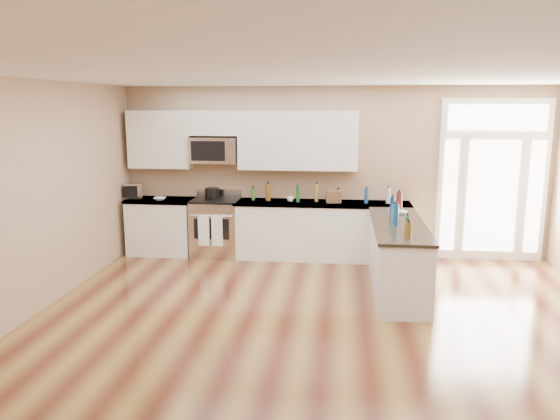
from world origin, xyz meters
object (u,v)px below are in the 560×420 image
object	(u,v)px
peninsula_cabinet	(397,259)
toaster_oven	(133,191)
kitchen_range	(216,227)
stockpot	(212,193)

from	to	relation	value
peninsula_cabinet	toaster_oven	xyz separation A→B (m)	(-4.28, 1.47, 0.64)
peninsula_cabinet	kitchen_range	world-z (taller)	kitchen_range
stockpot	toaster_oven	distance (m)	1.35
kitchen_range	stockpot	bearing A→B (deg)	127.43
peninsula_cabinet	kitchen_range	size ratio (longest dim) A/B	2.15
toaster_oven	stockpot	bearing A→B (deg)	-12.13
stockpot	peninsula_cabinet	bearing A→B (deg)	-27.86
peninsula_cabinet	toaster_oven	world-z (taller)	toaster_oven
peninsula_cabinet	stockpot	distance (m)	3.36
kitchen_range	toaster_oven	distance (m)	1.54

